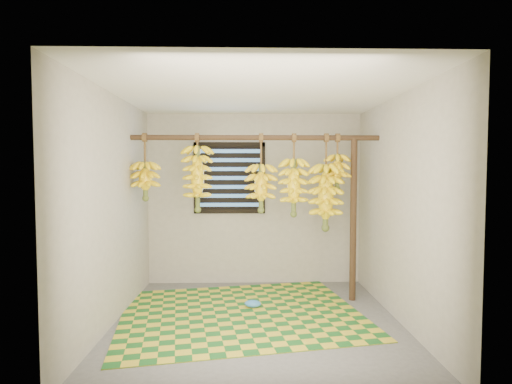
{
  "coord_description": "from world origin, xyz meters",
  "views": [
    {
      "loc": [
        -0.12,
        -4.14,
        1.6
      ],
      "look_at": [
        0.0,
        0.55,
        1.35
      ],
      "focal_mm": 28.0,
      "sensor_mm": 36.0,
      "label": 1
    }
  ],
  "objects_px": {
    "support_post": "(353,220)",
    "banana_bunch_b": "(198,179)",
    "plastic_bag": "(253,304)",
    "banana_bunch_a": "(145,181)",
    "woven_mat": "(241,313)",
    "banana_bunch_c": "(261,188)",
    "banana_bunch_f": "(337,172)",
    "banana_bunch_e": "(326,197)",
    "banana_bunch_d": "(294,187)"
  },
  "relations": [
    {
      "from": "woven_mat",
      "to": "banana_bunch_f",
      "type": "bearing_deg",
      "value": 20.96
    },
    {
      "from": "banana_bunch_c",
      "to": "banana_bunch_a",
      "type": "bearing_deg",
      "value": 180.0
    },
    {
      "from": "banana_bunch_a",
      "to": "support_post",
      "type": "bearing_deg",
      "value": 0.0
    },
    {
      "from": "banana_bunch_a",
      "to": "banana_bunch_e",
      "type": "xyz_separation_m",
      "value": [
        2.19,
        0.0,
        -0.2
      ]
    },
    {
      "from": "support_post",
      "to": "plastic_bag",
      "type": "relative_size",
      "value": 10.18
    },
    {
      "from": "woven_mat",
      "to": "banana_bunch_e",
      "type": "relative_size",
      "value": 2.23
    },
    {
      "from": "woven_mat",
      "to": "banana_bunch_d",
      "type": "height_order",
      "value": "banana_bunch_d"
    },
    {
      "from": "banana_bunch_e",
      "to": "banana_bunch_f",
      "type": "relative_size",
      "value": 1.71
    },
    {
      "from": "plastic_bag",
      "to": "banana_bunch_a",
      "type": "distance_m",
      "value": 1.95
    },
    {
      "from": "woven_mat",
      "to": "banana_bunch_e",
      "type": "bearing_deg",
      "value": 23.47
    },
    {
      "from": "banana_bunch_c",
      "to": "banana_bunch_e",
      "type": "bearing_deg",
      "value": 0.0
    },
    {
      "from": "banana_bunch_a",
      "to": "banana_bunch_b",
      "type": "distance_m",
      "value": 0.63
    },
    {
      "from": "support_post",
      "to": "woven_mat",
      "type": "height_order",
      "value": "support_post"
    },
    {
      "from": "support_post",
      "to": "banana_bunch_e",
      "type": "relative_size",
      "value": 1.71
    },
    {
      "from": "banana_bunch_e",
      "to": "banana_bunch_f",
      "type": "xyz_separation_m",
      "value": [
        0.14,
        0.0,
        0.31
      ]
    },
    {
      "from": "plastic_bag",
      "to": "banana_bunch_a",
      "type": "relative_size",
      "value": 0.24
    },
    {
      "from": "woven_mat",
      "to": "banana_bunch_c",
      "type": "relative_size",
      "value": 2.74
    },
    {
      "from": "support_post",
      "to": "plastic_bag",
      "type": "xyz_separation_m",
      "value": [
        -1.24,
        -0.27,
        -0.95
      ]
    },
    {
      "from": "plastic_bag",
      "to": "banana_bunch_c",
      "type": "relative_size",
      "value": 0.21
    },
    {
      "from": "woven_mat",
      "to": "banana_bunch_f",
      "type": "height_order",
      "value": "banana_bunch_f"
    },
    {
      "from": "woven_mat",
      "to": "banana_bunch_c",
      "type": "distance_m",
      "value": 1.48
    },
    {
      "from": "banana_bunch_d",
      "to": "banana_bunch_e",
      "type": "distance_m",
      "value": 0.41
    },
    {
      "from": "support_post",
      "to": "banana_bunch_b",
      "type": "relative_size",
      "value": 2.12
    },
    {
      "from": "banana_bunch_a",
      "to": "banana_bunch_d",
      "type": "relative_size",
      "value": 0.8
    },
    {
      "from": "plastic_bag",
      "to": "banana_bunch_b",
      "type": "height_order",
      "value": "banana_bunch_b"
    },
    {
      "from": "plastic_bag",
      "to": "woven_mat",
      "type": "bearing_deg",
      "value": -126.14
    },
    {
      "from": "banana_bunch_a",
      "to": "banana_bunch_b",
      "type": "height_order",
      "value": "same"
    },
    {
      "from": "plastic_bag",
      "to": "banana_bunch_c",
      "type": "height_order",
      "value": "banana_bunch_c"
    },
    {
      "from": "banana_bunch_b",
      "to": "banana_bunch_d",
      "type": "xyz_separation_m",
      "value": [
        1.17,
        0.0,
        -0.11
      ]
    },
    {
      "from": "woven_mat",
      "to": "banana_bunch_b",
      "type": "height_order",
      "value": "banana_bunch_b"
    },
    {
      "from": "woven_mat",
      "to": "banana_bunch_b",
      "type": "bearing_deg",
      "value": 139.92
    },
    {
      "from": "banana_bunch_c",
      "to": "plastic_bag",
      "type": "bearing_deg",
      "value": -111.75
    },
    {
      "from": "support_post",
      "to": "banana_bunch_f",
      "type": "height_order",
      "value": "banana_bunch_f"
    },
    {
      "from": "plastic_bag",
      "to": "banana_bunch_d",
      "type": "height_order",
      "value": "banana_bunch_d"
    },
    {
      "from": "banana_bunch_a",
      "to": "banana_bunch_e",
      "type": "bearing_deg",
      "value": 0.0
    },
    {
      "from": "woven_mat",
      "to": "plastic_bag",
      "type": "relative_size",
      "value": 13.3
    },
    {
      "from": "banana_bunch_b",
      "to": "banana_bunch_f",
      "type": "bearing_deg",
      "value": 0.0
    },
    {
      "from": "plastic_bag",
      "to": "banana_bunch_e",
      "type": "xyz_separation_m",
      "value": [
        0.9,
        0.27,
        1.23
      ]
    },
    {
      "from": "support_post",
      "to": "banana_bunch_e",
      "type": "distance_m",
      "value": 0.44
    },
    {
      "from": "woven_mat",
      "to": "banana_bunch_c",
      "type": "height_order",
      "value": "banana_bunch_c"
    },
    {
      "from": "banana_bunch_c",
      "to": "banana_bunch_f",
      "type": "xyz_separation_m",
      "value": [
        0.93,
        0.0,
        0.2
      ]
    },
    {
      "from": "banana_bunch_b",
      "to": "woven_mat",
      "type": "bearing_deg",
      "value": -40.08
    },
    {
      "from": "woven_mat",
      "to": "banana_bunch_a",
      "type": "relative_size",
      "value": 3.26
    },
    {
      "from": "banana_bunch_d",
      "to": "plastic_bag",
      "type": "bearing_deg",
      "value": -152.16
    },
    {
      "from": "support_post",
      "to": "woven_mat",
      "type": "relative_size",
      "value": 0.77
    },
    {
      "from": "banana_bunch_a",
      "to": "banana_bunch_d",
      "type": "bearing_deg",
      "value": 0.0
    },
    {
      "from": "banana_bunch_d",
      "to": "banana_bunch_e",
      "type": "height_order",
      "value": "same"
    },
    {
      "from": "plastic_bag",
      "to": "banana_bunch_f",
      "type": "bearing_deg",
      "value": 14.45
    },
    {
      "from": "banana_bunch_b",
      "to": "banana_bunch_f",
      "type": "height_order",
      "value": "same"
    },
    {
      "from": "support_post",
      "to": "banana_bunch_d",
      "type": "distance_m",
      "value": 0.84
    }
  ]
}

